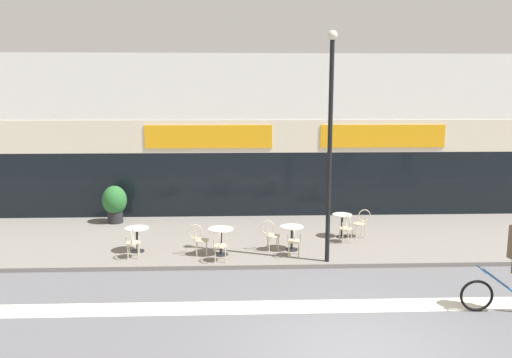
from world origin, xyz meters
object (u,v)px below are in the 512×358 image
Objects in this scene: bistro_table_1 at (221,236)px; cafe_chair_1_side at (199,237)px; cafe_chair_3_near at (347,227)px; lamp_post at (330,134)px; cafe_chair_2_near at (294,239)px; cafe_chair_3_side at (361,221)px; planter_pot at (115,203)px; bistro_table_3 at (342,221)px; bistro_table_0 at (137,235)px; cafe_chair_1_near at (220,244)px; cafe_chair_2_side at (271,233)px; bistro_table_2 at (292,233)px; cafe_chair_0_near at (133,241)px.

bistro_table_1 is 0.86× the size of cafe_chair_1_side.
lamp_post is (-0.90, -1.69, 2.97)m from cafe_chair_3_near.
cafe_chair_2_near is 3.05m from cafe_chair_3_side.
cafe_chair_3_side is 4.07m from lamp_post.
cafe_chair_3_near is 3.54m from lamp_post.
planter_pot is 0.22× the size of lamp_post.
bistro_table_1 reaches higher than bistro_table_3.
cafe_chair_3_side is (6.89, 1.26, 0.01)m from bistro_table_0.
cafe_chair_1_near is 4.17m from cafe_chair_3_near.
lamp_post is (0.87, -0.42, 2.97)m from cafe_chair_2_near.
bistro_table_1 is at bearing 167.06° from lamp_post.
cafe_chair_2_near is 1.00× the size of cafe_chair_2_side.
bistro_table_3 is at bearing -15.32° from planter_pot.
bistro_table_2 is at bearing 129.56° from lamp_post.
cafe_chair_1_near and cafe_chair_2_near have the same top height.
bistro_table_3 is 0.12× the size of lamp_post.
cafe_chair_1_side is 1.00× the size of cafe_chair_3_near.
bistro_table_0 is 0.79× the size of cafe_chair_2_near.
cafe_chair_3_near is at bearing -49.06° from cafe_chair_2_near.
cafe_chair_2_near and cafe_chair_3_side have the same top height.
cafe_chair_1_near and cafe_chair_2_side have the same top height.
bistro_table_0 is at bearing 87.61° from cafe_chair_3_near.
bistro_table_2 is 0.79× the size of cafe_chair_0_near.
bistro_table_2 is at bearing 22.22° from cafe_chair_3_side.
cafe_chair_0_near is 1.00× the size of cafe_chair_1_near.
cafe_chair_2_near is at bearing -132.88° from bistro_table_3.
cafe_chair_3_near is (4.46, 1.02, 0.00)m from cafe_chair_1_side.
bistro_table_3 is 0.83× the size of cafe_chair_0_near.
cafe_chair_3_side is at bearing 20.33° from bistro_table_1.
cafe_chair_0_near and cafe_chair_3_near have the same top height.
cafe_chair_1_side is (1.82, -0.39, 0.01)m from bistro_table_0.
planter_pot is (-5.96, 3.38, 0.23)m from bistro_table_2.
cafe_chair_3_near is (2.39, 0.65, 0.00)m from cafe_chair_2_side.
cafe_chair_0_near is at bearing -163.30° from bistro_table_3.
cafe_chair_0_near reaches higher than bistro_table_0.
lamp_post is at bearing -50.44° from bistro_table_2.
cafe_chair_1_side reaches higher than bistro_table_3.
bistro_table_2 is 0.63m from cafe_chair_2_near.
bistro_table_1 is at bearing -170.98° from cafe_chair_2_side.
cafe_chair_2_near is at bearing 32.56° from cafe_chair_3_side.
lamp_post is at bearing -40.00° from cafe_chair_2_side.
cafe_chair_2_near is at bearing 154.26° from lamp_post.
cafe_chair_1_side is at bearing -159.72° from bistro_table_3.
cafe_chair_2_near and cafe_chair_3_near have the same top height.
cafe_chair_2_side is at bearing 145.11° from lamp_post.
cafe_chair_3_side is at bearing -14.16° from planter_pot.
cafe_chair_0_near is at bearing -70.08° from planter_pot.
bistro_table_1 is at bearing -9.00° from bistro_table_0.
lamp_post is (3.56, -0.67, 2.97)m from cafe_chair_1_side.
bistro_table_0 is at bearing 179.79° from bistro_table_2.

